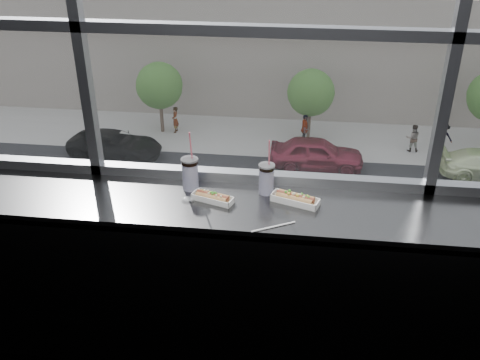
# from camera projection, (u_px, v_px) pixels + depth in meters

# --- Properties ---
(wall_back_lower) EXTENTS (6.00, 0.00, 6.00)m
(wall_back_lower) POSITION_uv_depth(u_px,v_px,m) (256.00, 255.00, 3.49)
(wall_back_lower) COLOR black
(wall_back_lower) RESTS_ON ground
(counter) EXTENTS (6.00, 0.55, 0.06)m
(counter) POSITION_uv_depth(u_px,v_px,m) (253.00, 209.00, 3.01)
(counter) COLOR #565656
(counter) RESTS_ON ground
(counter_fascia) EXTENTS (6.00, 0.04, 1.04)m
(counter_fascia) POSITION_uv_depth(u_px,v_px,m) (247.00, 310.00, 3.03)
(counter_fascia) COLOR #565656
(counter_fascia) RESTS_ON ground
(hotdog_tray_left) EXTENTS (0.25, 0.15, 0.06)m
(hotdog_tray_left) POSITION_uv_depth(u_px,v_px,m) (213.00, 197.00, 3.01)
(hotdog_tray_left) COLOR white
(hotdog_tray_left) RESTS_ON counter
(hotdog_tray_right) EXTENTS (0.29, 0.17, 0.07)m
(hotdog_tray_right) POSITION_uv_depth(u_px,v_px,m) (295.00, 199.00, 2.99)
(hotdog_tray_right) COLOR white
(hotdog_tray_right) RESTS_ON counter
(soda_cup_left) EXTENTS (0.10, 0.10, 0.37)m
(soda_cup_left) POSITION_uv_depth(u_px,v_px,m) (190.00, 172.00, 3.10)
(soda_cup_left) COLOR white
(soda_cup_left) RESTS_ON counter
(soda_cup_right) EXTENTS (0.09, 0.09, 0.35)m
(soda_cup_right) POSITION_uv_depth(u_px,v_px,m) (266.00, 177.00, 3.06)
(soda_cup_right) COLOR white
(soda_cup_right) RESTS_ON counter
(loose_straw) EXTENTS (0.22, 0.13, 0.01)m
(loose_straw) POSITION_uv_depth(u_px,v_px,m) (273.00, 227.00, 2.78)
(loose_straw) COLOR white
(loose_straw) RESTS_ON counter
(wrapper) EXTENTS (0.09, 0.06, 0.02)m
(wrapper) POSITION_uv_depth(u_px,v_px,m) (187.00, 199.00, 3.02)
(wrapper) COLOR silver
(wrapper) RESTS_ON counter
(plaza_ground) EXTENTS (120.00, 120.00, 0.00)m
(plaza_ground) POSITION_uv_depth(u_px,v_px,m) (302.00, 67.00, 46.95)
(plaza_ground) COLOR #A6A4A0
(plaza_ground) RESTS_ON ground
(street_asphalt) EXTENTS (80.00, 10.00, 0.06)m
(street_asphalt) POSITION_uv_depth(u_px,v_px,m) (292.00, 203.00, 26.43)
(street_asphalt) COLOR black
(street_asphalt) RESTS_ON plaza_ground
(far_sidewalk) EXTENTS (80.00, 6.00, 0.04)m
(far_sidewalk) POSITION_uv_depth(u_px,v_px,m) (297.00, 138.00, 33.42)
(far_sidewalk) COLOR #A6A4A0
(far_sidewalk) RESTS_ON plaza_ground
(far_building) EXTENTS (50.00, 14.00, 8.00)m
(far_building) POSITION_uv_depth(u_px,v_px,m) (304.00, 36.00, 40.24)
(far_building) COLOR gray
(far_building) RESTS_ON plaza_ground
(car_near_d) EXTENTS (3.33, 6.47, 2.06)m
(car_near_d) POSITION_uv_depth(u_px,v_px,m) (462.00, 242.00, 21.68)
(car_near_d) COLOR #C0B396
(car_near_d) RESTS_ON street_asphalt
(car_near_c) EXTENTS (2.51, 5.70, 1.88)m
(car_near_c) POSITION_uv_depth(u_px,v_px,m) (283.00, 232.00, 22.51)
(car_near_c) COLOR #AD2700
(car_near_c) RESTS_ON street_asphalt
(car_near_b) EXTENTS (2.42, 5.55, 1.83)m
(car_near_b) POSITION_uv_depth(u_px,v_px,m) (92.00, 219.00, 23.43)
(car_near_b) COLOR #2A2A2A
(car_near_b) RESTS_ON street_asphalt
(car_far_b) EXTENTS (2.94, 7.00, 2.33)m
(car_far_b) POSITION_uv_depth(u_px,v_px,m) (317.00, 149.00, 29.23)
(car_far_b) COLOR maroon
(car_far_b) RESTS_ON street_asphalt
(car_far_a) EXTENTS (3.22, 6.22, 1.98)m
(car_far_a) POSITION_uv_depth(u_px,v_px,m) (115.00, 141.00, 30.55)
(car_far_a) COLOR black
(car_far_a) RESTS_ON street_asphalt
(pedestrian_c) EXTENTS (0.89, 0.67, 2.01)m
(pedestrian_c) POSITION_uv_depth(u_px,v_px,m) (413.00, 135.00, 31.25)
(pedestrian_c) COLOR #66605B
(pedestrian_c) RESTS_ON far_sidewalk
(pedestrian_d) EXTENTS (0.94, 0.71, 2.12)m
(pedestrian_d) POSITION_uv_depth(u_px,v_px,m) (443.00, 134.00, 31.23)
(pedestrian_d) COLOR #66605B
(pedestrian_d) RESTS_ON far_sidewalk
(pedestrian_b) EXTENTS (0.76, 1.01, 2.28)m
(pedestrian_b) POSITION_uv_depth(u_px,v_px,m) (305.00, 126.00, 32.11)
(pedestrian_b) COLOR #66605B
(pedestrian_b) RESTS_ON far_sidewalk
(pedestrian_a) EXTENTS (0.67, 0.90, 2.02)m
(pedestrian_a) POSITION_uv_depth(u_px,v_px,m) (175.00, 117.00, 33.77)
(pedestrian_a) COLOR #66605B
(pedestrian_a) RESTS_ON far_sidewalk
(tree_left) EXTENTS (2.90, 2.90, 4.54)m
(tree_left) POSITION_uv_depth(u_px,v_px,m) (159.00, 86.00, 32.89)
(tree_left) COLOR #47382B
(tree_left) RESTS_ON far_sidewalk
(tree_center) EXTENTS (2.85, 2.85, 4.45)m
(tree_center) POSITION_uv_depth(u_px,v_px,m) (311.00, 93.00, 31.91)
(tree_center) COLOR #47382B
(tree_center) RESTS_ON far_sidewalk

